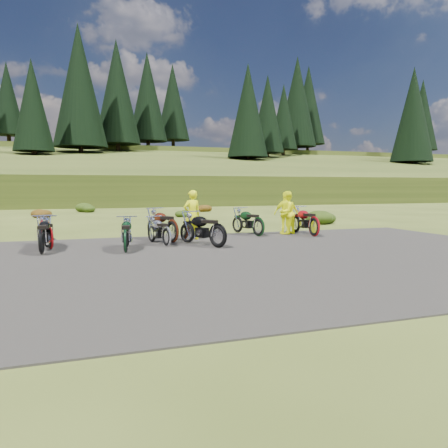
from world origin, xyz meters
name	(u,v)px	position (x,y,z in m)	size (l,w,h in m)	color
ground	(214,249)	(0.00, 0.00, 0.00)	(300.00, 300.00, 0.00)	#3F4C19
gravel_pad	(237,259)	(0.00, -2.00, 0.00)	(20.00, 12.00, 0.04)	black
hill_slope	(106,200)	(0.00, 50.00, 0.00)	(300.00, 46.00, 3.00)	#354416
hill_plateau	(90,193)	(0.00, 110.00, 0.00)	(300.00, 90.00, 9.17)	#354416
conifer_20	(7,98)	(-15.00, 75.00, 17.65)	(5.72, 5.72, 15.00)	black
conifer_21	(32,105)	(-9.00, 50.00, 12.56)	(5.28, 5.28, 14.00)	black
conifer_22	(79,86)	(-3.00, 56.00, 16.77)	(7.92, 7.92, 20.00)	black
conifer_23	(117,92)	(3.00, 62.00, 17.47)	(7.48, 7.48, 19.00)	black
conifer_24	(148,97)	(9.00, 68.00, 18.16)	(7.04, 7.04, 18.00)	black
conifer_25	(173,102)	(15.00, 74.00, 18.66)	(6.60, 6.60, 17.00)	black
conifer_26	(248,110)	(21.00, 49.00, 13.37)	(6.16, 6.16, 16.00)	black
conifer_27	(268,114)	(27.00, 55.00, 14.06)	(5.72, 5.72, 15.00)	black
conifer_28	(283,117)	(33.00, 61.00, 14.76)	(5.28, 5.28, 14.00)	black
conifer_29	(297,102)	(39.00, 67.00, 18.97)	(7.92, 7.92, 20.00)	black
conifer_30	(308,105)	(45.00, 73.00, 19.66)	(7.48, 7.48, 19.00)	black
conifer_31	(413,115)	(51.00, 48.00, 14.18)	(7.04, 7.04, 18.00)	black
conifer_32	(415,117)	(57.00, 54.00, 14.87)	(6.60, 6.60, 17.00)	black
conifer_33	(417,120)	(63.00, 60.00, 15.56)	(6.16, 6.16, 16.00)	black
conifer_34	(419,122)	(69.00, 66.00, 16.26)	(5.72, 5.72, 15.00)	black
conifer_35	(420,123)	(75.00, 72.00, 16.95)	(5.28, 5.28, 14.00)	black
conifer_36	(422,115)	(81.00, 78.00, 20.16)	(7.92, 7.92, 20.00)	black
shrub_2	(41,212)	(-6.20, 16.60, 0.38)	(1.30, 1.30, 0.77)	#612A0C
shrub_3	(87,206)	(-3.30, 21.90, 0.46)	(1.56, 1.56, 0.92)	#21380E
shrub_4	(153,221)	(-0.40, 9.20, 0.23)	(0.77, 0.77, 0.45)	#612A0C
shrub_5	(183,212)	(2.50, 14.50, 0.31)	(1.03, 1.03, 0.61)	#21380E
shrub_6	(203,207)	(5.40, 19.80, 0.38)	(1.30, 1.30, 0.77)	#612A0C
shrub_7	(322,215)	(8.30, 7.10, 0.46)	(1.56, 1.56, 0.92)	#21380E
shrub_8	(317,213)	(11.20, 12.40, 0.23)	(0.77, 0.77, 0.45)	#612A0C
motorcycle_0	(42,256)	(-5.14, 0.41, 0.00)	(2.09, 0.70, 1.09)	black
motorcycle_1	(51,250)	(-4.95, 1.43, 0.00)	(2.00, 0.67, 1.05)	#9A0B0E
motorcycle_2	(126,254)	(-2.80, -0.06, 0.00)	(2.01, 0.67, 1.05)	black
motorcycle_3	(167,247)	(-1.36, 0.91, 0.00)	(1.86, 0.62, 0.98)	silver
motorcycle_4	(173,243)	(-0.96, 1.83, 0.00)	(2.30, 0.77, 1.21)	#43160B
motorcycle_5	(218,249)	(0.14, 0.07, 0.00)	(2.23, 0.74, 1.17)	black
motorcycle_6	(314,237)	(4.69, 1.80, 0.00)	(2.25, 0.75, 1.18)	maroon
motorcycle_7	(258,237)	(2.66, 2.61, 0.00)	(2.14, 0.71, 1.12)	black
person_middle	(192,216)	(-0.09, 2.43, 0.92)	(0.67, 0.44, 1.83)	#DAE30B
person_right_a	(287,213)	(4.07, 2.96, 0.89)	(0.86, 0.67, 1.78)	#DAE30B
person_right_b	(286,214)	(4.06, 2.98, 0.86)	(1.01, 0.42, 1.73)	#DAE30B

